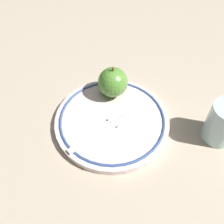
{
  "coord_description": "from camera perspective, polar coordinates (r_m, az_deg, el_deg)",
  "views": [
    {
      "loc": [
        0.08,
        0.29,
        0.43
      ],
      "look_at": [
        0.02,
        -0.02,
        0.04
      ],
      "focal_mm": 40.0,
      "sensor_mm": 36.0,
      "label": 1
    }
  ],
  "objects": [
    {
      "name": "plate",
      "position": [
        0.53,
        0.0,
        -1.93
      ],
      "size": [
        0.24,
        0.24,
        0.02
      ],
      "color": "silver",
      "rests_on": "ground_plane"
    },
    {
      "name": "drinking_glass",
      "position": [
        0.53,
        24.07,
        -2.32
      ],
      "size": [
        0.06,
        0.06,
        0.09
      ],
      "primitive_type": "cylinder",
      "color": "silver",
      "rests_on": "ground_plane"
    },
    {
      "name": "apple_red_whole",
      "position": [
        0.55,
        -0.3,
        6.76
      ],
      "size": [
        0.07,
        0.07,
        0.07
      ],
      "color": "#548E35",
      "rests_on": "plate"
    },
    {
      "name": "fork",
      "position": [
        0.5,
        -2.31,
        -4.26
      ],
      "size": [
        0.16,
        0.09,
        0.0
      ],
      "rotation": [
        0.0,
        0.0,
        3.61
      ],
      "color": "silver",
      "rests_on": "plate"
    },
    {
      "name": "ground_plane",
      "position": [
        0.53,
        2.22,
        -3.78
      ],
      "size": [
        2.0,
        2.0,
        0.0
      ],
      "primitive_type": "plane",
      "color": "#B9A891"
    }
  ]
}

